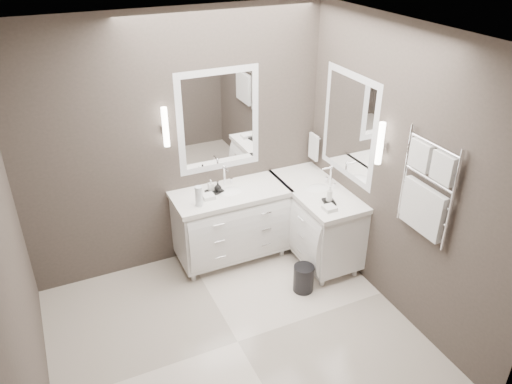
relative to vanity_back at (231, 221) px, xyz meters
name	(u,v)px	position (x,y,z in m)	size (l,w,h in m)	color
floor	(238,342)	(-0.45, -1.23, -0.49)	(3.20, 3.00, 0.01)	beige
ceiling	(230,38)	(-0.45, -1.23, 2.22)	(3.20, 3.00, 0.01)	white
wall_back	(178,145)	(-0.45, 0.28, 0.86)	(3.20, 0.01, 2.70)	#413934
wall_front	(342,348)	(-0.45, -2.73, 0.86)	(3.20, 0.01, 2.70)	#413934
wall_left	(11,269)	(-2.06, -1.23, 0.86)	(0.01, 3.00, 2.70)	#413934
wall_right	(399,176)	(1.15, -1.23, 0.86)	(0.01, 3.00, 2.70)	#413934
vanity_back	(231,221)	(0.00, 0.00, 0.00)	(1.24, 0.59, 0.97)	white
vanity_right	(315,217)	(0.88, -0.33, 0.00)	(0.59, 1.24, 0.97)	white
mirror_back	(219,121)	(0.00, 0.26, 1.06)	(0.90, 0.02, 1.10)	white
mirror_right	(349,126)	(1.14, -0.43, 1.06)	(0.02, 0.90, 1.10)	white
sconce_back	(166,128)	(-0.58, 0.20, 1.11)	(0.06, 0.06, 0.40)	white
sconce_right	(380,144)	(1.08, -1.01, 1.11)	(0.06, 0.06, 0.40)	white
towel_bar_corner	(314,146)	(1.09, 0.13, 0.63)	(0.03, 0.22, 0.30)	white
towel_ladder	(426,193)	(1.10, -1.63, 0.91)	(0.06, 0.58, 0.90)	white
waste_bin	(303,278)	(0.45, -0.84, -0.34)	(0.21, 0.21, 0.29)	black
amenity_tray_back	(214,191)	(-0.16, 0.05, 0.38)	(0.17, 0.13, 0.03)	black
amenity_tray_right	(329,202)	(0.82, -0.65, 0.38)	(0.11, 0.15, 0.02)	black
water_bottle	(199,196)	(-0.39, -0.14, 0.47)	(0.07, 0.07, 0.21)	silver
soap_bottle_a	(211,185)	(-0.19, 0.07, 0.45)	(0.05, 0.05, 0.12)	white
soap_bottle_b	(218,187)	(-0.13, 0.02, 0.44)	(0.08, 0.08, 0.10)	black
soap_bottle_c	(330,194)	(0.82, -0.65, 0.47)	(0.07, 0.07, 0.17)	white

